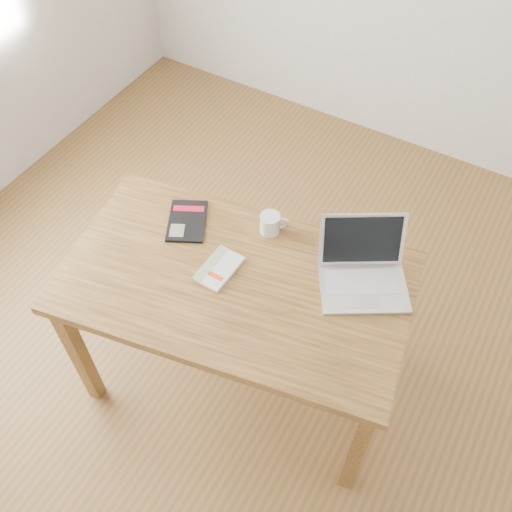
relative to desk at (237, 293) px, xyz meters
The scene contains 6 objects.
room 0.70m from the desk, 32.88° to the right, with size 4.04×4.04×2.70m.
desk is the anchor object (origin of this frame).
white_guidebook 0.12m from the desk, behind, with size 0.12×0.19×0.02m.
black_guidebook 0.36m from the desk, 155.62° to the left, with size 0.23×0.26×0.01m.
laptop 0.48m from the desk, 30.61° to the left, with size 0.42×0.41×0.21m.
coffee_mug 0.30m from the desk, 90.92° to the left, with size 0.10×0.08×0.08m.
Camera 1 is at (0.54, -0.98, 2.42)m, focal length 40.00 mm.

